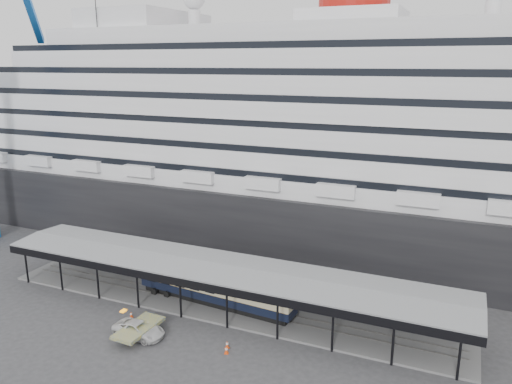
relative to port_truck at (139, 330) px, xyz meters
The scene contains 8 objects.
ground 6.48m from the port_truck, 42.22° to the left, with size 200.00×200.00×0.00m, color #343436.
cruise_ship 40.63m from the port_truck, 82.45° to the left, with size 130.00×30.00×43.90m.
platform_canopy 10.59m from the port_truck, 62.93° to the left, with size 56.00×9.18×5.30m.
port_truck is the anchor object (origin of this frame).
pullman_carriage 10.29m from the port_truck, 66.55° to the left, with size 20.13×4.16×19.63m.
traffic_cone_left 4.33m from the port_truck, 137.83° to the left, with size 0.47×0.47×0.76m.
traffic_cone_mid 9.83m from the port_truck, ahead, with size 0.53×0.53×0.79m.
traffic_cone_right 9.58m from the port_truck, 10.01° to the left, with size 0.52×0.52×0.80m.
Camera 1 is at (24.88, -42.26, 27.73)m, focal length 35.00 mm.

